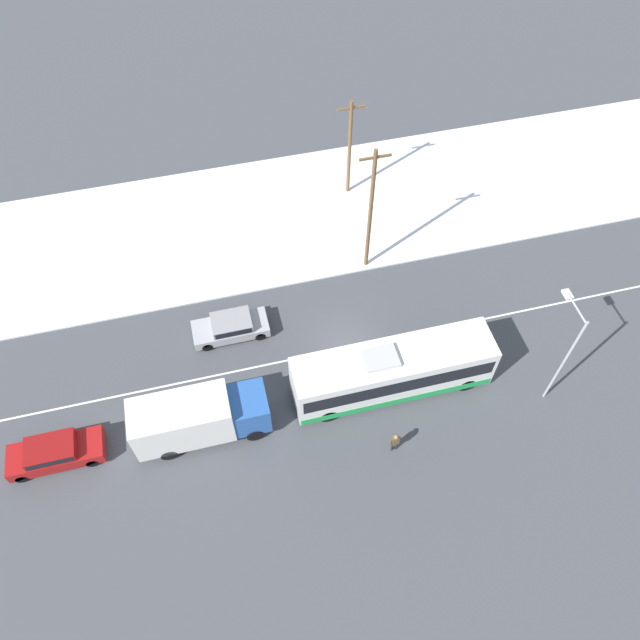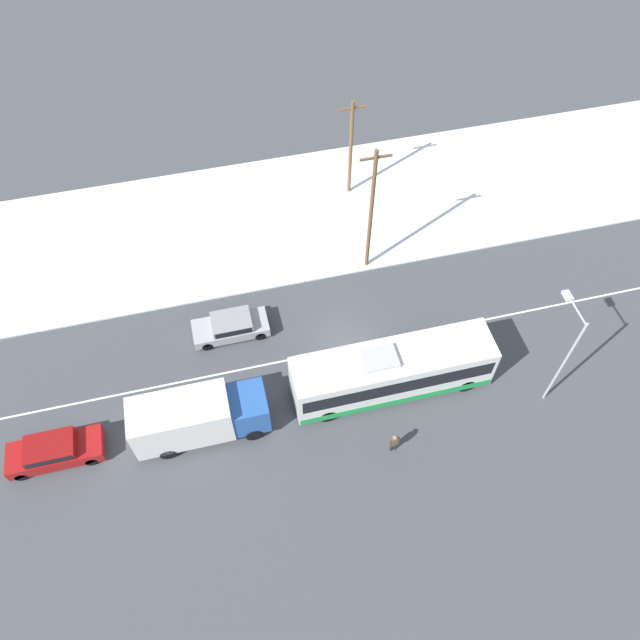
{
  "view_description": "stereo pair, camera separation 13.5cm",
  "coord_description": "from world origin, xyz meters",
  "px_view_note": "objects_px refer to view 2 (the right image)",
  "views": [
    {
      "loc": [
        -6.3,
        -18.94,
        30.44
      ],
      "look_at": [
        -1.23,
        1.35,
        1.4
      ],
      "focal_mm": 35.0,
      "sensor_mm": 36.0,
      "label": 1
    },
    {
      "loc": [
        -6.17,
        -18.97,
        30.44
      ],
      "look_at": [
        -1.23,
        1.35,
        1.4
      ],
      "focal_mm": 35.0,
      "sensor_mm": 36.0,
      "label": 2
    }
  ],
  "objects_px": {
    "utility_pole_snowlot": "(351,148)",
    "streetlamp": "(565,347)",
    "box_truck": "(197,417)",
    "parked_car_near_truck": "(54,450)",
    "sedan_car": "(231,326)",
    "pedestrian_at_stop": "(394,442)",
    "utility_pole_roadside": "(371,211)",
    "city_bus": "(392,372)"
  },
  "relations": [
    {
      "from": "box_truck",
      "to": "parked_car_near_truck",
      "type": "height_order",
      "value": "box_truck"
    },
    {
      "from": "parked_car_near_truck",
      "to": "utility_pole_snowlot",
      "type": "relative_size",
      "value": 0.65
    },
    {
      "from": "city_bus",
      "to": "parked_car_near_truck",
      "type": "distance_m",
      "value": 17.97
    },
    {
      "from": "pedestrian_at_stop",
      "to": "utility_pole_snowlot",
      "type": "bearing_deg",
      "value": 81.54
    },
    {
      "from": "box_truck",
      "to": "parked_car_near_truck",
      "type": "bearing_deg",
      "value": 177.45
    },
    {
      "from": "streetlamp",
      "to": "utility_pole_roadside",
      "type": "bearing_deg",
      "value": 121.65
    },
    {
      "from": "utility_pole_roadside",
      "to": "utility_pole_snowlot",
      "type": "bearing_deg",
      "value": 84.24
    },
    {
      "from": "box_truck",
      "to": "sedan_car",
      "type": "xyz_separation_m",
      "value": [
        2.59,
        5.95,
        -0.96
      ]
    },
    {
      "from": "utility_pole_roadside",
      "to": "utility_pole_snowlot",
      "type": "xyz_separation_m",
      "value": [
        0.69,
        6.87,
        -0.92
      ]
    },
    {
      "from": "box_truck",
      "to": "parked_car_near_truck",
      "type": "distance_m",
      "value": 7.47
    },
    {
      "from": "city_bus",
      "to": "parked_car_near_truck",
      "type": "relative_size",
      "value": 2.27
    },
    {
      "from": "streetlamp",
      "to": "sedan_car",
      "type": "bearing_deg",
      "value": 153.74
    },
    {
      "from": "city_bus",
      "to": "streetlamp",
      "type": "relative_size",
      "value": 1.55
    },
    {
      "from": "utility_pole_roadside",
      "to": "sedan_car",
      "type": "bearing_deg",
      "value": -160.74
    },
    {
      "from": "box_truck",
      "to": "utility_pole_snowlot",
      "type": "bearing_deg",
      "value": 52.13
    },
    {
      "from": "sedan_car",
      "to": "pedestrian_at_stop",
      "type": "relative_size",
      "value": 2.76
    },
    {
      "from": "city_bus",
      "to": "box_truck",
      "type": "distance_m",
      "value": 10.54
    },
    {
      "from": "utility_pole_snowlot",
      "to": "streetlamp",
      "type": "bearing_deg",
      "value": -71.09
    },
    {
      "from": "pedestrian_at_stop",
      "to": "utility_pole_snowlot",
      "type": "distance_m",
      "value": 19.85
    },
    {
      "from": "sedan_car",
      "to": "parked_car_near_truck",
      "type": "distance_m",
      "value": 11.47
    },
    {
      "from": "sedan_car",
      "to": "utility_pole_roadside",
      "type": "relative_size",
      "value": 0.48
    },
    {
      "from": "sedan_car",
      "to": "box_truck",
      "type": "bearing_deg",
      "value": 66.52
    },
    {
      "from": "box_truck",
      "to": "pedestrian_at_stop",
      "type": "distance_m",
      "value": 10.19
    },
    {
      "from": "pedestrian_at_stop",
      "to": "utility_pole_roadside",
      "type": "distance_m",
      "value": 13.3
    },
    {
      "from": "city_bus",
      "to": "sedan_car",
      "type": "distance_m",
      "value": 9.83
    },
    {
      "from": "streetlamp",
      "to": "parked_car_near_truck",
      "type": "bearing_deg",
      "value": 174.97
    },
    {
      "from": "box_truck",
      "to": "utility_pole_snowlot",
      "type": "relative_size",
      "value": 0.94
    },
    {
      "from": "sedan_car",
      "to": "pedestrian_at_stop",
      "type": "xyz_separation_m",
      "value": [
        6.99,
        -9.34,
        0.23
      ]
    },
    {
      "from": "box_truck",
      "to": "utility_pole_snowlot",
      "type": "height_order",
      "value": "utility_pole_snowlot"
    },
    {
      "from": "sedan_car",
      "to": "parked_car_near_truck",
      "type": "xyz_separation_m",
      "value": [
        -9.99,
        -5.62,
        0.06
      ]
    },
    {
      "from": "city_bus",
      "to": "pedestrian_at_stop",
      "type": "xyz_separation_m",
      "value": [
        -0.96,
        -3.64,
        -0.67
      ]
    },
    {
      "from": "pedestrian_at_stop",
      "to": "parked_car_near_truck",
      "type": "bearing_deg",
      "value": 167.67
    },
    {
      "from": "parked_car_near_truck",
      "to": "pedestrian_at_stop",
      "type": "height_order",
      "value": "pedestrian_at_stop"
    },
    {
      "from": "city_bus",
      "to": "utility_pole_roadside",
      "type": "bearing_deg",
      "value": 82.1
    },
    {
      "from": "parked_car_near_truck",
      "to": "utility_pole_roadside",
      "type": "bearing_deg",
      "value": 24.73
    },
    {
      "from": "sedan_car",
      "to": "streetlamp",
      "type": "height_order",
      "value": "streetlamp"
    },
    {
      "from": "parked_car_near_truck",
      "to": "streetlamp",
      "type": "xyz_separation_m",
      "value": [
        26.04,
        -2.29,
        3.62
      ]
    },
    {
      "from": "utility_pole_snowlot",
      "to": "utility_pole_roadside",
      "type": "bearing_deg",
      "value": -95.76
    },
    {
      "from": "city_bus",
      "to": "box_truck",
      "type": "relative_size",
      "value": 1.56
    },
    {
      "from": "box_truck",
      "to": "utility_pole_roadside",
      "type": "relative_size",
      "value": 0.75
    },
    {
      "from": "city_bus",
      "to": "parked_car_near_truck",
      "type": "xyz_separation_m",
      "value": [
        -17.95,
        0.08,
        -0.85
      ]
    },
    {
      "from": "parked_car_near_truck",
      "to": "streetlamp",
      "type": "distance_m",
      "value": 26.39
    }
  ]
}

